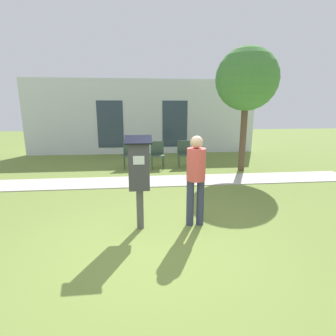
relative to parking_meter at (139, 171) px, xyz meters
name	(u,v)px	position (x,y,z in m)	size (l,w,h in m)	color
ground_plane	(151,243)	(0.16, -0.55, -1.02)	(40.00, 40.00, 0.00)	olive
sidewalk	(146,181)	(0.16, 2.87, -1.01)	(12.00, 1.10, 0.02)	#B7B2A8
building_facade	(143,117)	(0.16, 7.50, 0.58)	(10.00, 0.26, 3.20)	silver
parking_meter	(139,171)	(0.00, 0.00, 0.00)	(0.44, 0.31, 1.59)	#4C4C4C
person_standing	(196,174)	(0.96, 0.04, -0.09)	(0.32, 0.32, 1.58)	#333851
outdoor_chair_left	(130,153)	(-0.33, 4.64, -0.49)	(0.44, 0.44, 0.90)	#334738
outdoor_chair_middle	(157,152)	(0.60, 4.57, -0.49)	(0.44, 0.44, 0.90)	#334738
outdoor_chair_right	(184,152)	(1.53, 4.65, -0.49)	(0.44, 0.44, 0.90)	#334738
tree	(247,80)	(3.30, 3.88, 1.83)	(1.90, 1.90, 3.82)	brown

